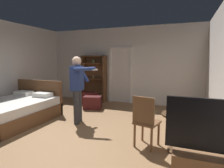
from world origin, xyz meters
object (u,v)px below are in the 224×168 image
at_px(bottle_on_table, 189,111).
at_px(side_table, 179,127).
at_px(bookshelf, 95,76).
at_px(tv_flatscreen, 212,164).
at_px(suitcase_small, 88,98).
at_px(person_blue_shirt, 78,85).
at_px(bed, 16,110).
at_px(laptop, 178,112).
at_px(suitcase_dark, 92,103).
at_px(wooden_chair, 145,120).

bearing_deg(bottle_on_table, side_table, 150.26).
relative_size(bookshelf, tv_flatscreen, 1.52).
height_order(bookshelf, bottle_on_table, bookshelf).
bearing_deg(suitcase_small, person_blue_shirt, -66.45).
distance_m(bed, bottle_on_table, 4.34).
distance_m(bookshelf, suitcase_small, 0.95).
bearing_deg(tv_flatscreen, bed, 166.27).
bearing_deg(person_blue_shirt, laptop, -16.77).
height_order(bookshelf, suitcase_small, bookshelf).
height_order(bookshelf, laptop, bookshelf).
bearing_deg(tv_flatscreen, person_blue_shirt, 151.09).
relative_size(bookshelf, laptop, 4.65).
relative_size(person_blue_shirt, suitcase_small, 2.77).
height_order(person_blue_shirt, suitcase_dark, person_blue_shirt).
xyz_separation_m(wooden_chair, suitcase_dark, (-2.20, 2.10, -0.33)).
bearing_deg(side_table, wooden_chair, -174.94).
distance_m(bookshelf, side_table, 4.62).
bearing_deg(laptop, suitcase_dark, 142.94).
relative_size(bottle_on_table, wooden_chair, 0.23).
distance_m(wooden_chair, person_blue_shirt, 2.11).
bearing_deg(tv_flatscreen, bookshelf, 132.00).
distance_m(suitcase_dark, suitcase_small, 0.76).
bearing_deg(bed, tv_flatscreen, -13.73).
height_order(wooden_chair, person_blue_shirt, person_blue_shirt).
distance_m(bookshelf, suitcase_dark, 1.47).
height_order(bed, suitcase_small, bed).
distance_m(tv_flatscreen, bottle_on_table, 0.98).
relative_size(tv_flatscreen, wooden_chair, 1.20).
height_order(tv_flatscreen, suitcase_small, tv_flatscreen).
xyz_separation_m(tv_flatscreen, suitcase_dark, (-3.21, 2.96, -0.14)).
bearing_deg(bed, side_table, -2.89).
bearing_deg(wooden_chair, person_blue_shirt, 158.39).
bearing_deg(suitcase_dark, bookshelf, 97.64).
distance_m(bottle_on_table, suitcase_small, 4.41).
xyz_separation_m(laptop, bottle_on_table, (0.16, -0.04, 0.05)).
bearing_deg(bed, wooden_chair, -4.20).
height_order(tv_flatscreen, laptop, tv_flatscreen).
bearing_deg(bookshelf, laptop, -44.85).
relative_size(bookshelf, suitcase_dark, 3.10).
relative_size(wooden_chair, suitcase_small, 1.58).
bearing_deg(person_blue_shirt, suitcase_small, 111.90).
distance_m(bottle_on_table, suitcase_dark, 3.67).
relative_size(person_blue_shirt, suitcase_dark, 2.97).
distance_m(bed, bookshelf, 3.20).
relative_size(bed, bookshelf, 1.13).
bearing_deg(bed, laptop, -3.48).
relative_size(bed, suitcase_dark, 3.50).
bearing_deg(laptop, wooden_chair, -178.98).
relative_size(bookshelf, person_blue_shirt, 1.04).
bearing_deg(person_blue_shirt, bookshelf, 107.28).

